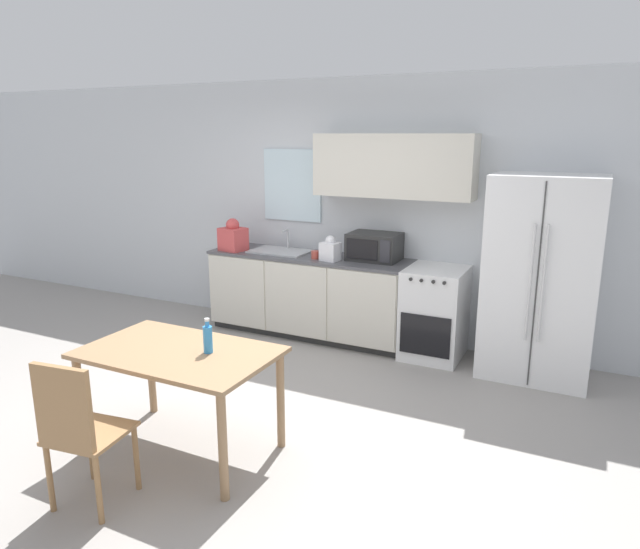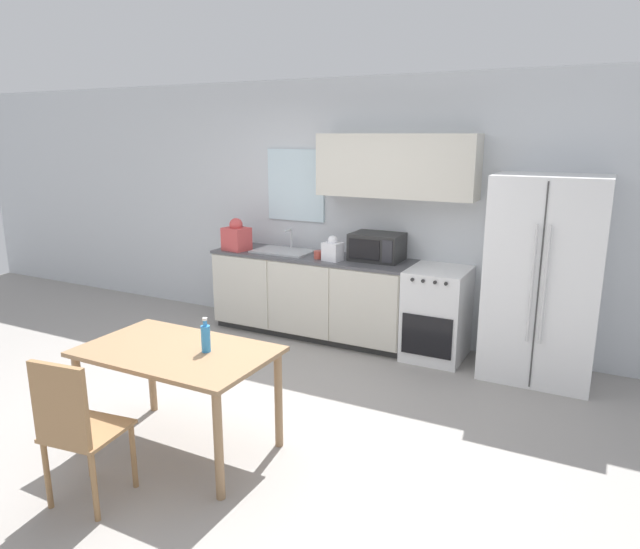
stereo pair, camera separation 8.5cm
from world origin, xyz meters
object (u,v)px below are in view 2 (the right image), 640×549
object	(u,v)px
refrigerator	(543,279)
coffee_mug	(318,255)
drink_bottle	(206,338)
dining_chair_near	(74,424)
dining_table	(178,363)
oven_range	(437,314)
microwave	(377,247)

from	to	relation	value
refrigerator	coffee_mug	world-z (taller)	refrigerator
refrigerator	drink_bottle	distance (m)	2.99
refrigerator	dining_chair_near	xyz separation A→B (m)	(-2.11, -3.21, -0.37)
dining_table	dining_chair_near	distance (m)	0.79
coffee_mug	dining_table	size ratio (longest dim) A/B	0.09
refrigerator	dining_chair_near	size ratio (longest dim) A/B	1.94
oven_range	microwave	size ratio (longest dim) A/B	1.74
oven_range	coffee_mug	world-z (taller)	coffee_mug
microwave	oven_range	bearing A→B (deg)	-7.71
oven_range	dining_chair_near	distance (m)	3.44
microwave	dining_table	size ratio (longest dim) A/B	0.40
refrigerator	dining_table	size ratio (longest dim) A/B	1.40
microwave	coffee_mug	bearing A→B (deg)	-158.95
oven_range	dining_table	distance (m)	2.70
microwave	drink_bottle	size ratio (longest dim) A/B	2.16
oven_range	refrigerator	size ratio (longest dim) A/B	0.49
coffee_mug	drink_bottle	world-z (taller)	same
oven_range	drink_bottle	bearing A→B (deg)	-110.10
drink_bottle	coffee_mug	bearing A→B (deg)	98.75
refrigerator	coffee_mug	distance (m)	2.17
refrigerator	drink_bottle	xyz separation A→B (m)	(-1.82, -2.37, -0.07)
dining_table	dining_chair_near	world-z (taller)	dining_chair_near
oven_range	coffee_mug	size ratio (longest dim) A/B	7.65
refrigerator	drink_bottle	world-z (taller)	refrigerator
dining_chair_near	drink_bottle	world-z (taller)	drink_bottle
oven_range	dining_table	xyz separation A→B (m)	(-1.08, -2.46, 0.19)
coffee_mug	drink_bottle	size ratio (longest dim) A/B	0.49
microwave	dining_table	xyz separation A→B (m)	(-0.41, -2.55, -0.39)
coffee_mug	drink_bottle	xyz separation A→B (m)	(0.35, -2.28, -0.10)
oven_range	dining_chair_near	xyz separation A→B (m)	(-1.17, -3.24, 0.09)
microwave	coffee_mug	size ratio (longest dim) A/B	4.40
coffee_mug	oven_range	bearing A→B (deg)	5.69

